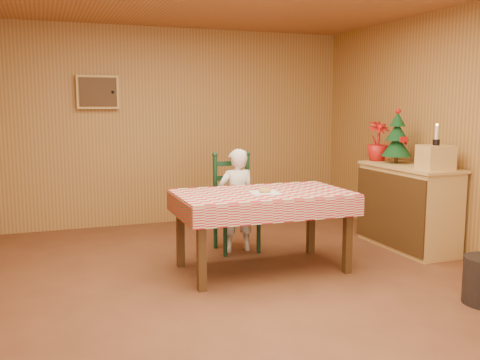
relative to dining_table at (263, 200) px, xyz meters
The scene contains 12 objects.
ground 0.96m from the dining_table, 122.90° to the right, with size 6.00×6.00×0.00m, color brown.
cabin_walls 1.20m from the dining_table, behind, with size 5.10×6.05×2.65m.
dining_table is the anchor object (origin of this frame).
ladder_chair 0.81m from the dining_table, 90.00° to the left, with size 0.44×0.40×1.08m.
seated_child 0.74m from the dining_table, 90.00° to the left, with size 0.41×0.27×1.12m, color white.
napkin 0.10m from the dining_table, 90.00° to the right, with size 0.26×0.26×0.00m, color white.
donut 0.12m from the dining_table, 90.00° to the right, with size 0.12×0.12×0.04m, color gold.
shelf_unit 1.86m from the dining_table, ahead, with size 0.54×1.24×0.93m.
crate 1.89m from the dining_table, ahead, with size 0.30×0.30×0.25m, color tan.
christmas_tree 1.96m from the dining_table, 13.57° to the left, with size 0.34×0.34×0.62m.
flower_arrangement 2.00m from the dining_table, 22.58° to the left, with size 0.26×0.26×0.47m, color #B31310.
candle_set 1.93m from the dining_table, ahead, with size 0.07×0.07×0.22m.
Camera 1 is at (-1.58, -4.07, 1.60)m, focal length 40.00 mm.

